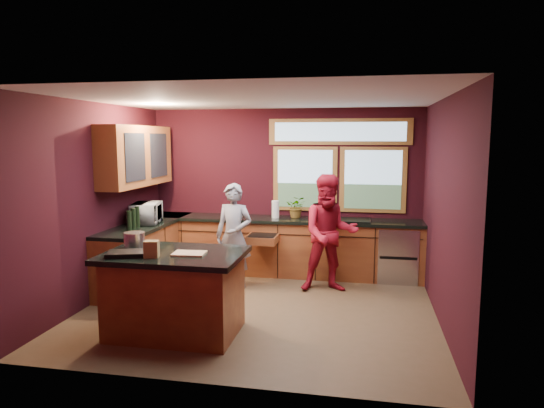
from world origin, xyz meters
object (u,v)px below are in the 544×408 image
(person_red, at_px, (330,233))
(stock_pot, at_px, (134,240))
(island, at_px, (175,293))
(person_grey, at_px, (234,236))
(cutting_board, at_px, (189,253))

(person_red, relative_size, stock_pot, 7.11)
(island, distance_m, person_grey, 1.83)
(person_red, bearing_deg, person_grey, 172.27)
(island, distance_m, stock_pot, 0.80)
(person_red, bearing_deg, stock_pot, -152.98)
(person_grey, distance_m, cutting_board, 1.85)
(island, bearing_deg, stock_pot, 164.74)
(island, xyz_separation_m, person_grey, (0.20, 1.79, 0.30))
(person_red, bearing_deg, island, -142.25)
(person_grey, height_order, stock_pot, person_grey)
(island, height_order, person_red, person_red)
(person_grey, distance_m, stock_pot, 1.82)
(stock_pot, bearing_deg, island, -15.26)
(stock_pot, bearing_deg, person_grey, 65.40)
(person_grey, bearing_deg, stock_pot, -105.70)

